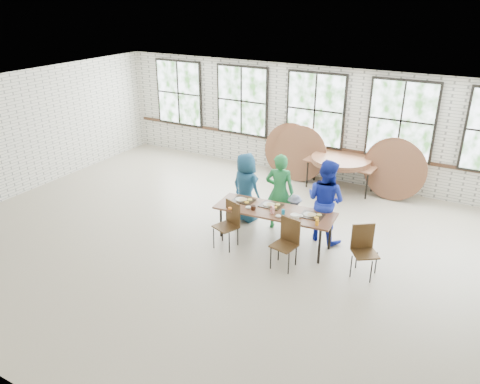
% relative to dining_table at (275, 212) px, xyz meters
% --- Properties ---
extents(room, '(12.00, 12.00, 12.00)m').
position_rel_dining_table_xyz_m(room, '(-0.69, 3.86, 1.14)').
color(room, '#AFA18B').
rests_on(room, ground).
extents(dining_table, '(2.46, 0.99, 0.74)m').
position_rel_dining_table_xyz_m(dining_table, '(0.00, 0.00, 0.00)').
color(dining_table, brown).
rests_on(dining_table, ground).
extents(chair_near_left, '(0.53, 0.53, 0.95)m').
position_rel_dining_table_xyz_m(chair_near_left, '(-0.73, -0.54, -0.13)').
color(chair_near_left, '#462E17').
rests_on(chair_near_left, ground).
extents(chair_near_right, '(0.49, 0.48, 0.95)m').
position_rel_dining_table_xyz_m(chair_near_right, '(0.57, -0.65, -0.13)').
color(chair_near_right, '#462E17').
rests_on(chair_near_right, ground).
extents(chair_spare, '(0.58, 0.57, 0.95)m').
position_rel_dining_table_xyz_m(chair_spare, '(1.87, -0.21, -0.13)').
color(chair_spare, '#462E17').
rests_on(chair_spare, ground).
extents(adult_teal, '(0.87, 0.69, 1.56)m').
position_rel_dining_table_xyz_m(adult_teal, '(-1.01, 0.65, 0.09)').
color(adult_teal, navy).
rests_on(adult_teal, ground).
extents(adult_green, '(0.70, 0.54, 1.69)m').
position_rel_dining_table_xyz_m(adult_green, '(-0.20, 0.65, 0.15)').
color(adult_green, '#1F773A').
rests_on(adult_green, ground).
extents(toddler, '(0.60, 0.41, 0.85)m').
position_rel_dining_table_xyz_m(toddler, '(0.16, 0.65, -0.27)').
color(toddler, '#162346').
rests_on(toddler, ground).
extents(adult_blue, '(0.99, 0.86, 1.74)m').
position_rel_dining_table_xyz_m(adult_blue, '(0.82, 0.65, 0.18)').
color(adult_blue, '#192BB0').
rests_on(adult_blue, ground).
extents(storage_table, '(1.85, 0.88, 0.74)m').
position_rel_dining_table_xyz_m(storage_table, '(0.27, 3.35, -0.00)').
color(storage_table, brown).
rests_on(storage_table, ground).
extents(tabletop_clutter, '(1.98, 0.61, 0.11)m').
position_rel_dining_table_xyz_m(tabletop_clutter, '(0.10, -0.03, 0.08)').
color(tabletop_clutter, black).
rests_on(tabletop_clutter, dining_table).
extents(round_tops_stacked, '(1.50, 1.50, 0.13)m').
position_rel_dining_table_xyz_m(round_tops_stacked, '(0.27, 3.35, 0.12)').
color(round_tops_stacked, brown).
rests_on(round_tops_stacked, storage_table).
extents(round_tops_leaning, '(4.33, 0.47, 1.49)m').
position_rel_dining_table_xyz_m(round_tops_leaning, '(0.24, 3.53, 0.05)').
color(round_tops_leaning, brown).
rests_on(round_tops_leaning, ground).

